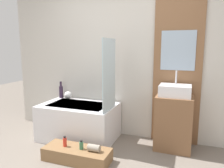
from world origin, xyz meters
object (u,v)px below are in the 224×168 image
at_px(sink, 175,91).
at_px(vase_tall_dark, 61,91).
at_px(wooden_step_bench, 77,154).
at_px(bathtub, 79,121).
at_px(bottle_soap_primary, 65,142).
at_px(bottle_soap_secondary, 81,145).
at_px(vase_round_light, 68,95).

distance_m(sink, vase_tall_dark, 2.00).
xyz_separation_m(wooden_step_bench, vase_tall_dark, (-0.83, 0.95, 0.61)).
relative_size(sink, vase_tall_dark, 1.46).
height_order(bathtub, bottle_soap_primary, bathtub).
height_order(bottle_soap_primary, bottle_soap_secondary, bottle_soap_primary).
relative_size(wooden_step_bench, vase_tall_dark, 3.00).
bearing_deg(wooden_step_bench, vase_round_light, 126.02).
bearing_deg(vase_tall_dark, wooden_step_bench, -48.92).
bearing_deg(wooden_step_bench, bathtub, 115.81).
xyz_separation_m(wooden_step_bench, sink, (1.16, 0.80, 0.79)).
relative_size(bathtub, bottle_soap_primary, 8.53).
bearing_deg(bottle_soap_secondary, vase_tall_dark, 133.30).
bearing_deg(vase_tall_dark, bottle_soap_primary, -55.64).
distance_m(vase_round_light, bottle_soap_secondary, 1.25).
xyz_separation_m(wooden_step_bench, vase_round_light, (-0.67, 0.92, 0.55)).
bearing_deg(bathtub, sink, 5.86).
relative_size(bathtub, sink, 2.74).
bearing_deg(vase_tall_dark, sink, -4.30).
xyz_separation_m(sink, vase_round_light, (-1.83, 0.12, -0.23)).
distance_m(wooden_step_bench, sink, 1.62).
distance_m(sink, bottle_soap_primary, 1.69).
height_order(sink, vase_tall_dark, sink).
height_order(sink, bottle_soap_secondary, sink).
bearing_deg(bathtub, bottle_soap_secondary, -59.60).
xyz_separation_m(bathtub, vase_round_light, (-0.35, 0.27, 0.35)).
bearing_deg(vase_round_light, bottle_soap_primary, -61.97).
relative_size(wooden_step_bench, vase_round_light, 6.73).
distance_m(vase_tall_dark, bottle_soap_primary, 1.24).
height_order(vase_tall_dark, bottle_soap_secondary, vase_tall_dark).
bearing_deg(wooden_step_bench, bottle_soap_secondary, 0.00).
bearing_deg(vase_tall_dark, bathtub, -30.27).
relative_size(vase_round_light, bottle_soap_secondary, 1.12).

